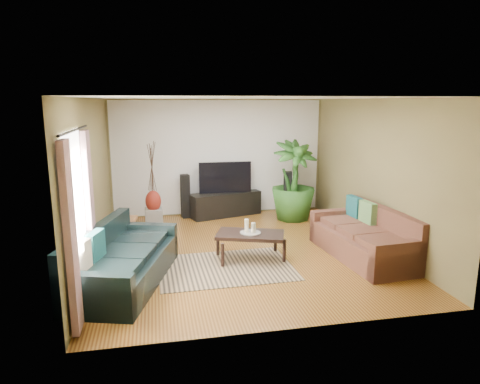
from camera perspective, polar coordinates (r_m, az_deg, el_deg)
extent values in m
plane|color=#915F25|center=(7.78, 0.29, -7.89)|extent=(5.50, 5.50, 0.00)
plane|color=white|center=(7.31, 0.32, 12.42)|extent=(5.50, 5.50, 0.00)
plane|color=olive|center=(10.10, -2.86, 4.62)|extent=(5.00, 0.00, 5.00)
plane|color=olive|center=(4.83, 6.92, -3.66)|extent=(5.00, 0.00, 5.00)
plane|color=olive|center=(7.35, -19.16, 1.17)|extent=(0.00, 5.50, 5.50)
plane|color=olive|center=(8.29, 17.49, 2.45)|extent=(0.00, 5.50, 5.50)
plane|color=white|center=(10.09, -2.85, 4.61)|extent=(4.90, 0.00, 4.90)
plane|color=white|center=(5.79, -21.04, -1.25)|extent=(0.00, 1.80, 1.80)
cube|color=gray|center=(5.13, -21.63, -5.84)|extent=(0.08, 0.35, 2.20)
cube|color=gray|center=(6.56, -19.40, -1.89)|extent=(0.08, 0.35, 2.20)
cylinder|color=black|center=(5.65, -21.23, 7.69)|extent=(0.03, 1.90, 0.03)
cube|color=black|center=(6.56, -15.09, -8.22)|extent=(1.63, 2.54, 0.85)
cube|color=#563124|center=(7.67, 16.12, -5.31)|extent=(1.16, 2.23, 0.85)
cube|color=tan|center=(7.04, -1.92, -10.04)|extent=(2.18, 1.57, 0.01)
cube|color=black|center=(7.35, 1.38, -7.20)|extent=(1.26, 0.95, 0.46)
cylinder|color=gray|center=(7.27, 1.39, -5.44)|extent=(0.35, 0.35, 0.02)
cylinder|color=white|center=(7.25, 0.88, -4.49)|extent=(0.07, 0.07, 0.22)
cylinder|color=beige|center=(7.22, 1.78, -4.80)|extent=(0.07, 0.07, 0.17)
cylinder|color=beige|center=(7.32, 1.83, -4.67)|extent=(0.07, 0.07, 0.14)
cube|color=black|center=(10.07, -1.97, -1.61)|extent=(1.74, 0.94, 0.55)
cube|color=black|center=(9.94, -2.00, 1.97)|extent=(1.22, 0.07, 0.72)
cube|color=black|center=(9.92, -7.30, -0.56)|extent=(0.22, 0.23, 1.01)
cube|color=black|center=(10.01, 6.34, -0.28)|extent=(0.24, 0.25, 1.06)
imported|color=#25541C|center=(9.70, 7.13, 1.53)|extent=(1.19, 1.19, 1.80)
cylinder|color=black|center=(9.87, 7.01, -2.87)|extent=(0.33, 0.33, 0.26)
cube|color=gray|center=(9.50, -11.41, -3.27)|extent=(0.38, 0.38, 0.37)
ellipsoid|color=maroon|center=(9.41, -11.49, -1.21)|extent=(0.34, 0.34, 0.47)
cube|color=brown|center=(8.29, -15.37, -5.18)|extent=(0.56, 0.56, 0.52)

